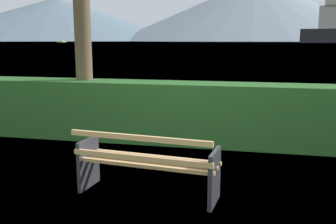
{
  "coord_description": "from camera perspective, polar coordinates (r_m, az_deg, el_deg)",
  "views": [
    {
      "loc": [
        1.26,
        -4.54,
        1.99
      ],
      "look_at": [
        0.0,
        1.18,
        0.87
      ],
      "focal_mm": 40.85,
      "sensor_mm": 36.0,
      "label": 1
    }
  ],
  "objects": [
    {
      "name": "hedge_row",
      "position": [
        7.43,
        2.42,
        -0.12
      ],
      "size": [
        11.48,
        0.8,
        1.17
      ],
      "primitive_type": "cube",
      "color": "#285B23",
      "rests_on": "ground_plane"
    },
    {
      "name": "distant_hills",
      "position": [
        580.05,
        3.0,
        14.14
      ],
      "size": [
        859.82,
        419.11,
        84.39
      ],
      "color": "slate",
      "rests_on": "ground_plane"
    },
    {
      "name": "ground_plane",
      "position": [
        5.12,
        -2.9,
        -12.12
      ],
      "size": [
        1400.0,
        1400.0,
        0.0
      ],
      "primitive_type": "plane",
      "color": "olive"
    },
    {
      "name": "fishing_boat_near",
      "position": [
        285.41,
        -15.56,
        10.06
      ],
      "size": [
        8.12,
        6.5,
        1.23
      ],
      "color": "gold",
      "rests_on": "water_surface"
    },
    {
      "name": "park_bench",
      "position": [
        4.91,
        -3.22,
        -7.76
      ],
      "size": [
        1.87,
        0.77,
        0.87
      ],
      "color": "tan",
      "rests_on": "ground_plane"
    },
    {
      "name": "water_surface",
      "position": [
        312.69,
        12.35,
        10.15
      ],
      "size": [
        620.0,
        620.0,
        0.0
      ],
      "primitive_type": "plane",
      "color": "#6B8EA3",
      "rests_on": "ground_plane"
    }
  ]
}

